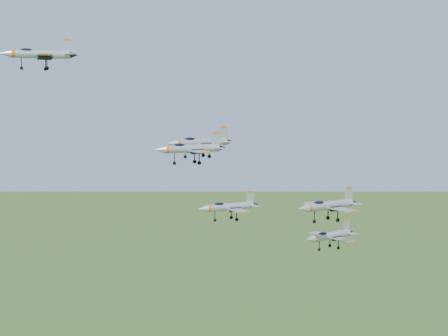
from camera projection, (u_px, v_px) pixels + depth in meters
name	position (u px, v px, depth m)	size (l,w,h in m)	color
jet_lead	(38.00, 54.00, 104.55)	(12.87, 10.58, 3.45)	#9CA1A7
jet_left_high	(200.00, 142.00, 114.31)	(13.76, 11.42, 3.68)	#9CA1A7
jet_right_high	(190.00, 148.00, 94.34)	(11.52, 9.46, 3.09)	#9CA1A7
jet_left_low	(228.00, 207.00, 119.14)	(13.02, 10.73, 3.48)	#9CA1A7
jet_right_low	(327.00, 205.00, 105.40)	(13.37, 11.21, 3.58)	#9CA1A7
jet_trail	(330.00, 236.00, 120.19)	(12.73, 10.72, 3.42)	#9CA1A7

